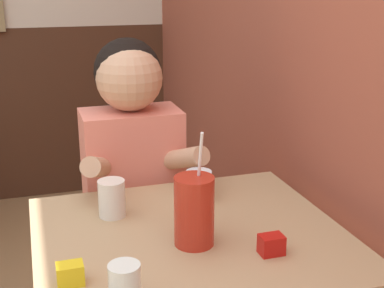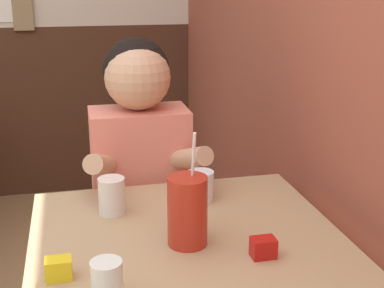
# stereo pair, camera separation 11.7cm
# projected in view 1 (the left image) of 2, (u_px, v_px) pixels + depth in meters

# --- Properties ---
(main_table) EXTENTS (0.82, 0.74, 0.74)m
(main_table) POSITION_uv_depth(u_px,v_px,m) (191.00, 260.00, 1.46)
(main_table) COLOR tan
(main_table) RESTS_ON ground_plane
(person_seated) EXTENTS (0.42, 0.42, 1.21)m
(person_seated) POSITION_uv_depth(u_px,v_px,m) (133.00, 192.00, 1.92)
(person_seated) COLOR #EA7F6B
(person_seated) RESTS_ON ground_plane
(cocktail_pitcher) EXTENTS (0.10, 0.10, 0.30)m
(cocktail_pitcher) POSITION_uv_depth(u_px,v_px,m) (194.00, 211.00, 1.35)
(cocktail_pitcher) COLOR #B22819
(cocktail_pitcher) RESTS_ON main_table
(glass_near_pitcher) EXTENTS (0.08, 0.08, 0.09)m
(glass_near_pitcher) POSITION_uv_depth(u_px,v_px,m) (199.00, 185.00, 1.64)
(glass_near_pitcher) COLOR silver
(glass_near_pitcher) RESTS_ON main_table
(glass_center) EXTENTS (0.07, 0.07, 0.10)m
(glass_center) POSITION_uv_depth(u_px,v_px,m) (125.00, 286.00, 1.10)
(glass_center) COLOR silver
(glass_center) RESTS_ON main_table
(glass_far_side) EXTENTS (0.08, 0.08, 0.11)m
(glass_far_side) POSITION_uv_depth(u_px,v_px,m) (112.00, 198.00, 1.53)
(glass_far_side) COLOR silver
(glass_far_side) RESTS_ON main_table
(condiment_ketchup) EXTENTS (0.06, 0.04, 0.05)m
(condiment_ketchup) POSITION_uv_depth(u_px,v_px,m) (271.00, 245.00, 1.32)
(condiment_ketchup) COLOR #B7140F
(condiment_ketchup) RESTS_ON main_table
(condiment_mustard) EXTENTS (0.06, 0.04, 0.05)m
(condiment_mustard) POSITION_uv_depth(u_px,v_px,m) (70.00, 274.00, 1.19)
(condiment_mustard) COLOR yellow
(condiment_mustard) RESTS_ON main_table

